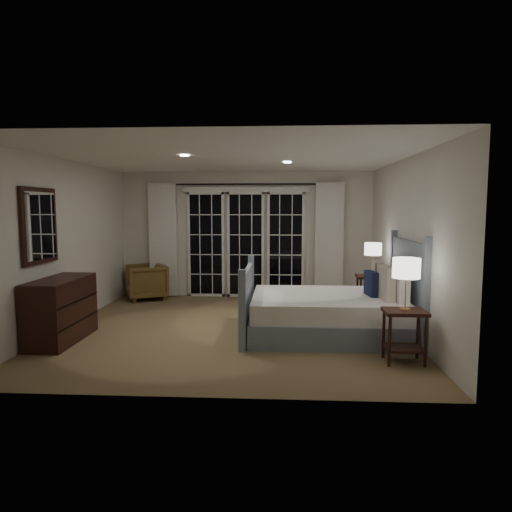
# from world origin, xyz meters

# --- Properties ---
(floor) EXTENTS (5.00, 5.00, 0.00)m
(floor) POSITION_xyz_m (0.00, 0.00, 0.00)
(floor) COLOR olive
(floor) RESTS_ON ground
(ceiling) EXTENTS (5.00, 5.00, 0.00)m
(ceiling) POSITION_xyz_m (0.00, 0.00, 2.50)
(ceiling) COLOR white
(ceiling) RESTS_ON wall_back
(wall_left) EXTENTS (0.02, 5.00, 2.50)m
(wall_left) POSITION_xyz_m (-2.50, 0.00, 1.25)
(wall_left) COLOR silver
(wall_left) RESTS_ON floor
(wall_right) EXTENTS (0.02, 5.00, 2.50)m
(wall_right) POSITION_xyz_m (2.50, 0.00, 1.25)
(wall_right) COLOR silver
(wall_right) RESTS_ON floor
(wall_back) EXTENTS (5.00, 0.02, 2.50)m
(wall_back) POSITION_xyz_m (0.00, 2.50, 1.25)
(wall_back) COLOR silver
(wall_back) RESTS_ON floor
(wall_front) EXTENTS (5.00, 0.02, 2.50)m
(wall_front) POSITION_xyz_m (0.00, -2.50, 1.25)
(wall_front) COLOR silver
(wall_front) RESTS_ON floor
(french_doors) EXTENTS (2.50, 0.04, 2.20)m
(french_doors) POSITION_xyz_m (0.00, 2.46, 1.09)
(french_doors) COLOR black
(french_doors) RESTS_ON wall_back
(curtain_rod) EXTENTS (3.50, 0.03, 0.03)m
(curtain_rod) POSITION_xyz_m (0.00, 2.40, 2.25)
(curtain_rod) COLOR black
(curtain_rod) RESTS_ON wall_back
(curtain_left) EXTENTS (0.55, 0.10, 2.25)m
(curtain_left) POSITION_xyz_m (-1.65, 2.38, 1.15)
(curtain_left) COLOR white
(curtain_left) RESTS_ON curtain_rod
(curtain_right) EXTENTS (0.55, 0.10, 2.25)m
(curtain_right) POSITION_xyz_m (1.65, 2.38, 1.15)
(curtain_right) COLOR white
(curtain_right) RESTS_ON curtain_rod
(downlight_a) EXTENTS (0.12, 0.12, 0.01)m
(downlight_a) POSITION_xyz_m (0.80, 0.60, 2.49)
(downlight_a) COLOR white
(downlight_a) RESTS_ON ceiling
(downlight_b) EXTENTS (0.12, 0.12, 0.01)m
(downlight_b) POSITION_xyz_m (-0.60, -0.40, 2.49)
(downlight_b) COLOR white
(downlight_b) RESTS_ON ceiling
(bed) EXTENTS (2.29, 1.65, 1.34)m
(bed) POSITION_xyz_m (1.41, -0.26, 0.34)
(bed) COLOR gray
(bed) RESTS_ON floor
(nightstand_left) EXTENTS (0.47, 0.38, 0.62)m
(nightstand_left) POSITION_xyz_m (2.13, -1.39, 0.40)
(nightstand_left) COLOR #331811
(nightstand_left) RESTS_ON floor
(nightstand_right) EXTENTS (0.51, 0.41, 0.67)m
(nightstand_right) POSITION_xyz_m (2.23, 1.00, 0.44)
(nightstand_right) COLOR #331811
(nightstand_right) RESTS_ON floor
(lamp_left) EXTENTS (0.31, 0.31, 0.60)m
(lamp_left) POSITION_xyz_m (2.13, -1.39, 1.10)
(lamp_left) COLOR tan
(lamp_left) RESTS_ON nightstand_left
(lamp_right) EXTENTS (0.28, 0.28, 0.54)m
(lamp_right) POSITION_xyz_m (2.23, 1.00, 1.10)
(lamp_right) COLOR tan
(lamp_right) RESTS_ON nightstand_right
(armchair) EXTENTS (0.99, 0.98, 0.69)m
(armchair) POSITION_xyz_m (-1.93, 2.10, 0.34)
(armchair) COLOR brown
(armchair) RESTS_ON floor
(dresser) EXTENTS (0.51, 1.20, 0.85)m
(dresser) POSITION_xyz_m (-2.23, -0.77, 0.42)
(dresser) COLOR #331811
(dresser) RESTS_ON floor
(mirror) EXTENTS (0.05, 0.85, 1.00)m
(mirror) POSITION_xyz_m (-2.47, -0.77, 1.55)
(mirror) COLOR #331811
(mirror) RESTS_ON wall_left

